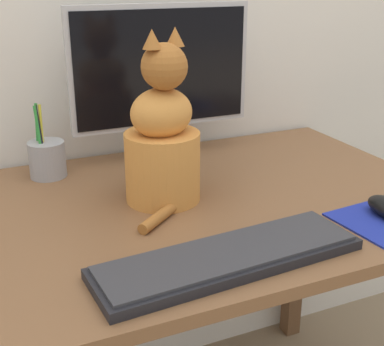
{
  "coord_description": "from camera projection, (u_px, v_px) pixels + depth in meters",
  "views": [
    {
      "loc": [
        -0.41,
        -0.96,
        1.19
      ],
      "look_at": [
        -0.03,
        -0.11,
        0.84
      ],
      "focal_mm": 50.0,
      "sensor_mm": 36.0,
      "label": 1
    }
  ],
  "objects": [
    {
      "name": "cat",
      "position": [
        163.0,
        140.0,
        1.1
      ],
      "size": [
        0.2,
        0.25,
        0.36
      ],
      "rotation": [
        0.0,
        0.0,
        0.33
      ],
      "color": "#D6893D",
      "rests_on": "desk"
    },
    {
      "name": "monitor",
      "position": [
        162.0,
        78.0,
        1.31
      ],
      "size": [
        0.46,
        0.17,
        0.39
      ],
      "color": "#B2B2B7",
      "rests_on": "desk"
    },
    {
      "name": "keyboard",
      "position": [
        229.0,
        257.0,
        0.9
      ],
      "size": [
        0.48,
        0.17,
        0.02
      ],
      "rotation": [
        0.0,
        0.0,
        0.06
      ],
      "color": "black",
      "rests_on": "desk"
    },
    {
      "name": "pen_cup",
      "position": [
        47.0,
        158.0,
        1.26
      ],
      "size": [
        0.09,
        0.09,
        0.17
      ],
      "color": "#99999E",
      "rests_on": "desk"
    },
    {
      "name": "desk",
      "position": [
        185.0,
        245.0,
        1.17
      ],
      "size": [
        1.16,
        0.74,
        0.73
      ],
      "color": "brown",
      "rests_on": "ground_plane"
    }
  ]
}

